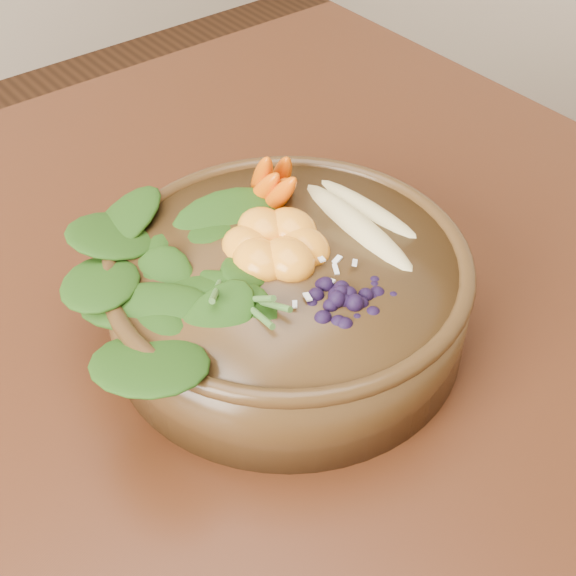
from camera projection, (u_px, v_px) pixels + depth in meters
name	position (u px, v px, depth m)	size (l,w,h in m)	color
stoneware_bowl	(288.00, 297.00, 0.69)	(0.31, 0.31, 0.08)	#432C14
kale_heap	(195.00, 224.00, 0.66)	(0.20, 0.18, 0.05)	#224710
carrot_cluster	(276.00, 151.00, 0.70)	(0.06, 0.06, 0.08)	#EC5E00
banana_halves	(363.00, 203.00, 0.69)	(0.06, 0.17, 0.03)	#E0CC84
mandarin_cluster	(275.00, 232.00, 0.66)	(0.09, 0.10, 0.03)	orange
blueberry_pile	(344.00, 278.00, 0.61)	(0.14, 0.11, 0.04)	black
coconut_flakes	(307.00, 268.00, 0.65)	(0.10, 0.07, 0.01)	white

